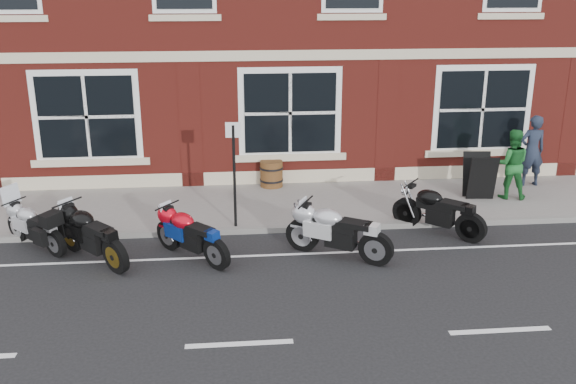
% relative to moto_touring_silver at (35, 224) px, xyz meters
% --- Properties ---
extents(ground, '(80.00, 80.00, 0.00)m').
position_rel_moto_touring_silver_xyz_m(ground, '(3.97, -1.04, -0.50)').
color(ground, black).
rests_on(ground, ground).
extents(sidewalk, '(30.00, 3.00, 0.12)m').
position_rel_moto_touring_silver_xyz_m(sidewalk, '(3.97, 1.96, -0.44)').
color(sidewalk, slate).
rests_on(sidewalk, ground).
extents(kerb, '(30.00, 0.16, 0.12)m').
position_rel_moto_touring_silver_xyz_m(kerb, '(3.97, 0.38, -0.44)').
color(kerb, slate).
rests_on(kerb, ground).
extents(moto_touring_silver, '(1.45, 1.38, 1.24)m').
position_rel_moto_touring_silver_xyz_m(moto_touring_silver, '(0.00, 0.00, 0.00)').
color(moto_touring_silver, black).
rests_on(moto_touring_silver, ground).
extents(moto_sport_red, '(1.47, 1.58, 0.91)m').
position_rel_moto_touring_silver_xyz_m(moto_sport_red, '(3.14, -0.82, 0.02)').
color(moto_sport_red, black).
rests_on(moto_sport_red, ground).
extents(moto_sport_black, '(1.59, 1.72, 0.99)m').
position_rel_moto_touring_silver_xyz_m(moto_sport_black, '(1.27, -0.75, 0.06)').
color(moto_sport_black, black).
rests_on(moto_sport_black, ground).
extents(moto_sport_silver, '(1.94, 1.30, 0.99)m').
position_rel_moto_touring_silver_xyz_m(moto_sport_silver, '(5.93, -1.03, 0.07)').
color(moto_sport_silver, black).
rests_on(moto_sport_silver, ground).
extents(moto_naked_black, '(1.61, 1.59, 0.96)m').
position_rel_moto_touring_silver_xyz_m(moto_naked_black, '(8.25, -0.01, 0.05)').
color(moto_naked_black, black).
rests_on(moto_naked_black, ground).
extents(pedestrian_left, '(0.67, 0.45, 1.82)m').
position_rel_moto_touring_silver_xyz_m(pedestrian_left, '(11.58, 2.74, 0.53)').
color(pedestrian_left, '#1D2434').
rests_on(pedestrian_left, sidewalk).
extents(pedestrian_right, '(0.96, 0.83, 1.69)m').
position_rel_moto_touring_silver_xyz_m(pedestrian_right, '(10.62, 1.80, 0.46)').
color(pedestrian_right, '#1B6026').
rests_on(pedestrian_right, sidewalk).
extents(a_board_sign, '(0.69, 0.49, 1.10)m').
position_rel_moto_touring_silver_xyz_m(a_board_sign, '(9.89, 1.85, 0.16)').
color(a_board_sign, black).
rests_on(a_board_sign, sidewalk).
extents(barrel_planter, '(0.60, 0.60, 0.67)m').
position_rel_moto_touring_silver_xyz_m(barrel_planter, '(4.97, 3.26, -0.05)').
color(barrel_planter, '#473313').
rests_on(barrel_planter, sidewalk).
extents(parking_sign, '(0.32, 0.06, 2.26)m').
position_rel_moto_touring_silver_xyz_m(parking_sign, '(4.01, 0.51, 0.92)').
color(parking_sign, black).
rests_on(parking_sign, sidewalk).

